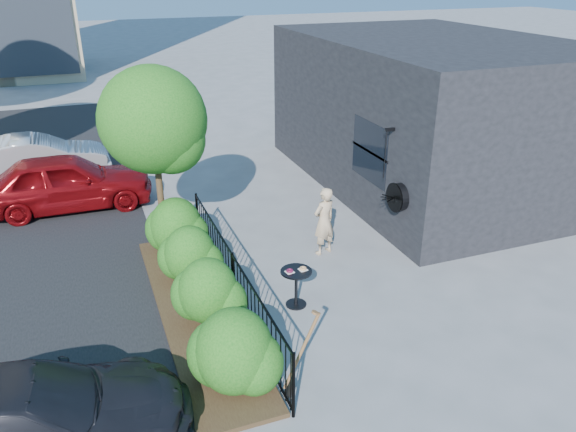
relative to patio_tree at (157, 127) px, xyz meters
name	(u,v)px	position (x,y,z in m)	size (l,w,h in m)	color
ground	(309,290)	(2.24, -2.76, -2.76)	(120.00, 120.00, 0.00)	gray
shop_building	(429,112)	(7.73, 1.74, -0.76)	(6.22, 9.00, 4.00)	black
fence	(233,279)	(0.74, -2.76, -2.20)	(0.05, 6.05, 1.10)	black
planting_bed	(197,311)	(0.04, -2.76, -2.72)	(1.30, 6.00, 0.08)	#382616
shrubs	(199,276)	(0.14, -2.66, -2.06)	(1.10, 5.60, 1.24)	#145814
patio_tree	(157,127)	(0.00, 0.00, 0.00)	(2.20, 2.20, 3.94)	#3F2B19
cafe_table	(296,281)	(1.81, -3.15, -2.26)	(0.58, 0.58, 0.78)	black
woman	(324,221)	(3.12, -1.44, -2.00)	(0.55, 0.36, 1.52)	tan
shovel	(299,359)	(0.98, -5.36, -2.14)	(0.56, 0.18, 1.43)	brown
car_red	(66,182)	(-2.00, 3.15, -2.05)	(1.69, 4.21, 1.43)	maroon
car_silver	(37,159)	(-2.75, 5.61, -2.11)	(1.38, 3.96, 1.30)	#ADADB2
car_darkgrey	(23,420)	(-2.66, -5.20, -2.16)	(1.70, 4.18, 1.21)	black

